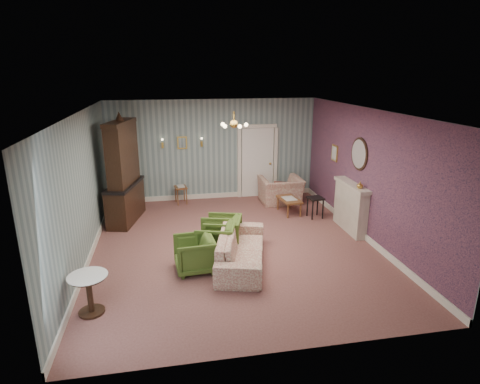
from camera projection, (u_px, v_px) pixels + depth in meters
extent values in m
plane|color=#82534B|center=(234.00, 246.00, 8.73)|extent=(7.00, 7.00, 0.00)
plane|color=white|center=(234.00, 111.00, 7.88)|extent=(7.00, 7.00, 0.00)
plane|color=slate|center=(214.00, 150.00, 11.60)|extent=(6.00, 0.00, 6.00)
plane|color=slate|center=(281.00, 256.00, 5.02)|extent=(6.00, 0.00, 6.00)
plane|color=slate|center=(83.00, 190.00, 7.78)|extent=(0.00, 7.00, 7.00)
plane|color=slate|center=(368.00, 175.00, 8.83)|extent=(0.00, 7.00, 7.00)
plane|color=#A6535F|center=(367.00, 175.00, 8.83)|extent=(0.00, 7.00, 7.00)
imported|color=#425E21|center=(194.00, 252.00, 7.57)|extent=(0.73, 0.77, 0.74)
imported|color=#425E21|center=(216.00, 238.00, 8.19)|extent=(0.88, 0.92, 0.78)
imported|color=#425E21|center=(223.00, 231.00, 8.56)|extent=(0.87, 0.91, 0.76)
imported|color=brown|center=(241.00, 243.00, 7.84)|extent=(1.16, 2.27, 0.85)
imported|color=brown|center=(281.00, 186.00, 11.41)|extent=(1.16, 0.77, 1.00)
imported|color=gold|center=(360.00, 185.00, 8.87)|extent=(0.15, 0.15, 0.15)
cube|color=#5E2017|center=(281.00, 188.00, 11.27)|extent=(0.41, 0.28, 0.39)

